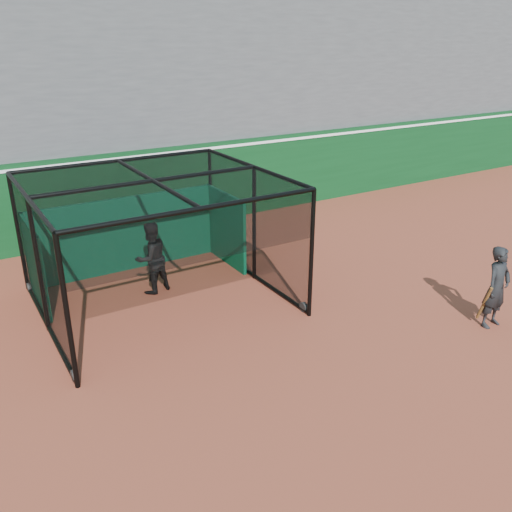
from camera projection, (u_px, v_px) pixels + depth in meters
ground at (296, 367)px, 9.83m from camera, size 120.00×120.00×0.00m
outfield_wall at (132, 191)px, 16.06m from camera, size 50.00×0.50×2.50m
grandstand at (85, 72)px, 17.84m from camera, size 50.00×7.85×8.95m
batting_cage at (157, 244)px, 11.73m from camera, size 5.00×4.64×2.79m
batter at (151, 258)px, 12.41m from camera, size 0.96×0.83×1.69m
on_deck_player at (497, 287)px, 10.92m from camera, size 0.66×0.45×1.73m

